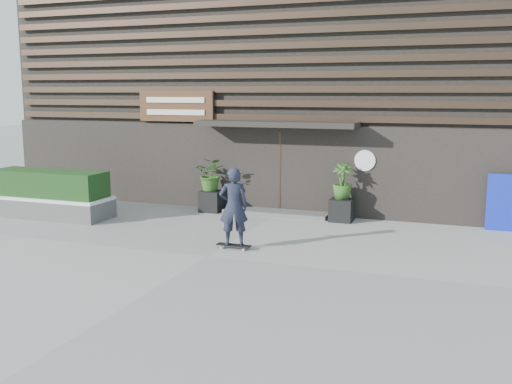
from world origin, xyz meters
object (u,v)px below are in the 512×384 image
at_px(planter_pot_left, 212,201).
at_px(raised_bed, 50,207).
at_px(planter_pot_right, 342,210).
at_px(skateboarder, 234,207).

bearing_deg(planter_pot_left, raised_bed, -150.82).
height_order(planter_pot_right, raised_bed, planter_pot_right).
bearing_deg(skateboarder, planter_pot_left, 120.97).
xyz_separation_m(planter_pot_left, raised_bed, (-3.92, -2.19, -0.05)).
relative_size(planter_pot_left, raised_bed, 0.17).
height_order(planter_pot_right, skateboarder, skateboarder).
xyz_separation_m(planter_pot_left, skateboarder, (2.19, -3.64, 0.64)).
bearing_deg(skateboarder, planter_pot_right, 66.09).
bearing_deg(planter_pot_left, skateboarder, -59.03).
height_order(planter_pot_left, raised_bed, planter_pot_left).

